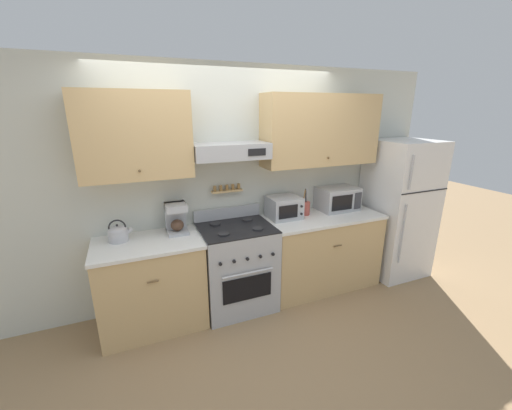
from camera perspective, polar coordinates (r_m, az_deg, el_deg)
name	(u,v)px	position (r m, az deg, el deg)	size (l,w,h in m)	color
ground_plane	(247,320)	(3.46, -1.56, -20.22)	(16.00, 16.00, 0.00)	#937551
wall_back	(235,167)	(3.40, -3.91, 6.82)	(5.20, 0.46, 2.55)	silver
counter_left	(152,284)	(3.34, -18.39, -13.41)	(1.00, 0.64, 0.90)	tan
counter_right	(320,251)	(3.92, 11.64, -8.14)	(1.39, 0.64, 0.90)	tan
stove_range	(237,267)	(3.46, -3.51, -11.10)	(0.76, 0.67, 1.06)	#ADAFB5
refrigerator	(398,209)	(4.43, 24.37, -0.60)	(0.73, 0.73, 1.74)	white
tea_kettle	(118,233)	(3.23, -23.78, -4.68)	(0.23, 0.18, 0.21)	#B7B7BC
coffee_maker	(176,217)	(3.25, -14.34, -2.17)	(0.20, 0.25, 0.31)	#ADAFB5
microwave	(337,199)	(3.98, 14.57, 1.14)	(0.47, 0.35, 0.28)	#ADAFB5
utensil_crock	(305,208)	(3.73, 8.88, -0.49)	(0.12, 0.12, 0.31)	#B24C42
toaster_oven	(284,207)	(3.58, 5.08, -0.43)	(0.35, 0.33, 0.24)	#ADAFB5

